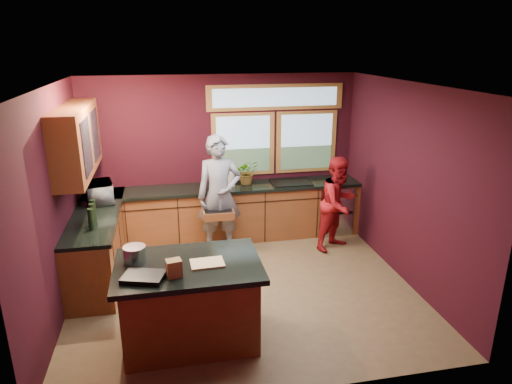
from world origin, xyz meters
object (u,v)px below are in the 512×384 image
object	(u,v)px
person_red	(338,203)
stock_pot	(135,254)
cutting_board	(207,263)
island	(190,302)
person_grey	(219,195)

from	to	relation	value
person_red	stock_pot	size ratio (longest dim) A/B	6.29
stock_pot	person_red	bearing A→B (deg)	31.19
person_red	stock_pot	bearing A→B (deg)	-179.96
person_red	cutting_board	size ratio (longest dim) A/B	4.32
island	cutting_board	world-z (taller)	cutting_board
cutting_board	stock_pot	size ratio (longest dim) A/B	1.46
person_grey	person_red	size ratio (longest dim) A/B	1.24
island	person_grey	bearing A→B (deg)	74.63
person_red	island	bearing A→B (deg)	-172.45
island	person_red	world-z (taller)	person_red
person_grey	stock_pot	xyz separation A→B (m)	(-1.16, -2.05, 0.10)
person_red	stock_pot	world-z (taller)	person_red
island	person_grey	world-z (taller)	person_grey
person_grey	cutting_board	xyz separation A→B (m)	(-0.41, -2.25, 0.02)
island	person_grey	distance (m)	2.33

